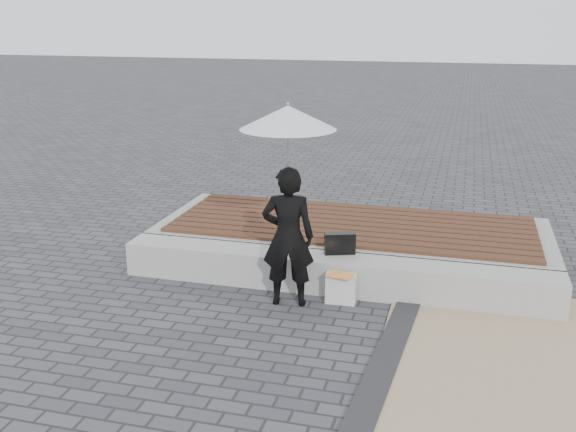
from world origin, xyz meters
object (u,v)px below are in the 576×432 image
(parasol, at_px, (288,118))
(handbag, at_px, (340,243))
(seating_ledge, at_px, (334,273))
(canvas_tote, at_px, (341,288))
(woman, at_px, (288,237))

(parasol, height_order, handbag, parasol)
(seating_ledge, bearing_deg, canvas_tote, -66.05)
(handbag, bearing_deg, canvas_tote, -96.42)
(seating_ledge, relative_size, woman, 3.26)
(parasol, bearing_deg, seating_ledge, 50.80)
(seating_ledge, xyz_separation_m, parasol, (-0.40, -0.50, 1.84))
(handbag, bearing_deg, seating_ledge, -126.96)
(seating_ledge, bearing_deg, woman, -129.20)
(woman, bearing_deg, parasol, 180.00)
(parasol, relative_size, canvas_tote, 3.68)
(seating_ledge, bearing_deg, handbag, 72.74)
(seating_ledge, xyz_separation_m, woman, (-0.40, -0.50, 0.57))
(seating_ledge, distance_m, canvas_tote, 0.37)
(seating_ledge, xyz_separation_m, canvas_tote, (0.15, -0.34, -0.03))
(woman, height_order, parasol, parasol)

